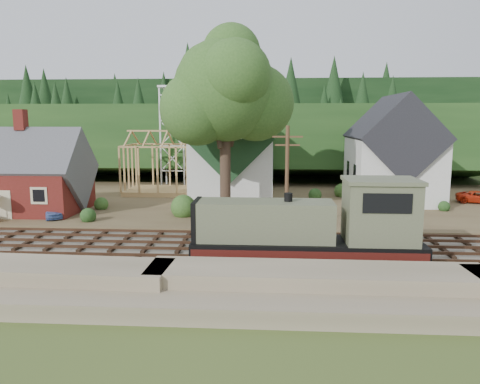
{
  "coord_description": "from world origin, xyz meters",
  "views": [
    {
      "loc": [
        5.8,
        -28.86,
        8.43
      ],
      "look_at": [
        3.51,
        6.0,
        3.0
      ],
      "focal_mm": 35.0,
      "sensor_mm": 36.0,
      "label": 1
    }
  ],
  "objects": [
    {
      "name": "railroad_bed",
      "position": [
        0.0,
        0.0,
        0.08
      ],
      "size": [
        64.0,
        11.0,
        0.16
      ],
      "primitive_type": "cube",
      "color": "#726B5B",
      "rests_on": "ground"
    },
    {
      "name": "telegraph_pole_near",
      "position": [
        7.0,
        5.2,
        4.25
      ],
      "size": [
        2.2,
        0.28,
        8.0
      ],
      "color": "#4C331E",
      "rests_on": "ground"
    },
    {
      "name": "timber_frame",
      "position": [
        -6.0,
        22.0,
        3.27
      ],
      "size": [
        8.2,
        6.2,
        6.99
      ],
      "color": "tan",
      "rests_on": "village_flat"
    },
    {
      "name": "locomotive",
      "position": [
        8.35,
        -3.0,
        2.22
      ],
      "size": [
        12.7,
        3.17,
        5.06
      ],
      "color": "black",
      "rests_on": "railroad_bed"
    },
    {
      "name": "embankment",
      "position": [
        0.0,
        -8.5,
        0.0
      ],
      "size": [
        64.0,
        5.0,
        1.6
      ],
      "primitive_type": "cube",
      "color": "#7F7259",
      "rests_on": "ground"
    },
    {
      "name": "farmhouse",
      "position": [
        18.0,
        19.0,
        4.87
      ],
      "size": [
        8.4,
        10.8,
        10.6
      ],
      "color": "silver",
      "rests_on": "village_flat"
    },
    {
      "name": "church",
      "position": [
        2.0,
        19.68,
        5.18
      ],
      "size": [
        8.4,
        15.17,
        13.0
      ],
      "color": "silver",
      "rests_on": "village_flat"
    },
    {
      "name": "car_blue",
      "position": [
        -12.39,
        8.27,
        0.85
      ],
      "size": [
        2.92,
        3.39,
        1.1
      ],
      "primitive_type": "imported",
      "rotation": [
        0.0,
        0.0,
        0.61
      ],
      "color": "#5F82CC",
      "rests_on": "village_flat"
    },
    {
      "name": "lattice_tower",
      "position": [
        -6.0,
        28.0,
        10.03
      ],
      "size": [
        3.2,
        3.2,
        12.12
      ],
      "color": "silver",
      "rests_on": "village_flat"
    },
    {
      "name": "hillside",
      "position": [
        0.0,
        42.0,
        0.0
      ],
      "size": [
        70.0,
        28.96,
        12.74
      ],
      "primitive_type": "cube",
      "rotation": [
        -0.17,
        0.0,
        0.0
      ],
      "color": "#1E3F19",
      "rests_on": "ground"
    },
    {
      "name": "depot",
      "position": [
        -16.0,
        11.0,
        3.21
      ],
      "size": [
        10.8,
        7.41,
        9.0
      ],
      "color": "#571B13",
      "rests_on": "village_flat"
    },
    {
      "name": "big_tree",
      "position": [
        2.17,
        10.08,
        10.22
      ],
      "size": [
        10.9,
        8.4,
        14.7
      ],
      "color": "#38281E",
      "rests_on": "village_flat"
    },
    {
      "name": "ridge",
      "position": [
        0.0,
        58.0,
        0.0
      ],
      "size": [
        80.0,
        20.0,
        12.0
      ],
      "primitive_type": "cube",
      "color": "black",
      "rests_on": "ground"
    },
    {
      "name": "ground",
      "position": [
        0.0,
        0.0,
        0.0
      ],
      "size": [
        140.0,
        140.0,
        0.0
      ],
      "primitive_type": "plane",
      "color": "#384C1E",
      "rests_on": "ground"
    },
    {
      "name": "car_red",
      "position": [
        26.31,
        17.92,
        0.88
      ],
      "size": [
        4.54,
        2.88,
        1.17
      ],
      "primitive_type": "imported",
      "rotation": [
        0.0,
        0.0,
        1.33
      ],
      "color": "red",
      "rests_on": "village_flat"
    },
    {
      "name": "village_flat",
      "position": [
        0.0,
        18.0,
        0.15
      ],
      "size": [
        64.0,
        26.0,
        0.3
      ],
      "primitive_type": "cube",
      "color": "brown",
      "rests_on": "ground"
    }
  ]
}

